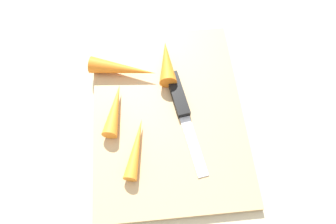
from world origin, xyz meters
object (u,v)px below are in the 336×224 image
object	(u,v)px
knife	(180,100)
carrot_longest	(123,69)
carrot_shortest	(167,62)
cutting_board	(168,114)
carrot_short	(115,109)
carrot_long	(136,148)

from	to	relation	value
knife	carrot_longest	size ratio (longest dim) A/B	1.65
knife	carrot_shortest	world-z (taller)	carrot_shortest
cutting_board	carrot_longest	world-z (taller)	carrot_longest
carrot_short	carrot_long	bearing A→B (deg)	-144.34
knife	carrot_shortest	xyz separation A→B (m)	(-0.08, -0.02, 0.01)
carrot_shortest	carrot_longest	bearing A→B (deg)	97.18
carrot_shortest	carrot_short	bearing A→B (deg)	133.92
carrot_long	carrot_shortest	world-z (taller)	carrot_shortest
carrot_shortest	carrot_longest	xyz separation A→B (m)	(0.01, -0.08, -0.00)
carrot_short	carrot_longest	bearing A→B (deg)	-0.34
knife	carrot_long	xyz separation A→B (m)	(0.08, -0.08, 0.01)
carrot_long	carrot_short	bearing A→B (deg)	37.65
cutting_board	carrot_long	world-z (taller)	carrot_long
knife	carrot_shortest	size ratio (longest dim) A/B	2.18
cutting_board	carrot_long	distance (m)	0.09
carrot_short	knife	bearing A→B (deg)	-72.86
knife	carrot_long	world-z (taller)	carrot_long
knife	carrot_longest	distance (m)	0.12
cutting_board	carrot_long	size ratio (longest dim) A/B	3.40
carrot_long	carrot_shortest	size ratio (longest dim) A/B	1.15
knife	carrot_longest	bearing A→B (deg)	-135.19
carrot_shortest	cutting_board	bearing A→B (deg)	177.74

